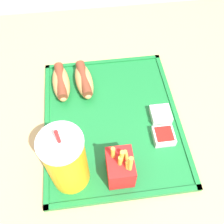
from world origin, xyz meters
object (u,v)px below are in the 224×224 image
(hot_dog_near, at_px, (84,80))
(sauce_cup_mayo, at_px, (161,114))
(fries_carton, at_px, (120,167))
(hot_dog_far, at_px, (61,82))
(sauce_cup_ketchup, at_px, (164,136))
(soda_cup, at_px, (66,161))

(hot_dog_near, height_order, sauce_cup_mayo, hot_dog_near)
(fries_carton, height_order, sauce_cup_mayo, fries_carton)
(hot_dog_far, distance_m, sauce_cup_mayo, 0.29)
(hot_dog_near, xyz_separation_m, sauce_cup_ketchup, (-0.20, -0.18, -0.01))
(soda_cup, xyz_separation_m, hot_dog_near, (0.27, -0.05, -0.06))
(hot_dog_far, bearing_deg, sauce_cup_ketchup, -128.55)
(soda_cup, bearing_deg, fries_carton, -94.19)
(sauce_cup_mayo, distance_m, sauce_cup_ketchup, 0.06)
(sauce_cup_mayo, xyz_separation_m, sauce_cup_ketchup, (-0.06, 0.01, 0.00))
(fries_carton, distance_m, sauce_cup_ketchup, 0.15)
(hot_dog_far, height_order, sauce_cup_ketchup, hot_dog_far)
(soda_cup, relative_size, sauce_cup_mayo, 3.98)
(hot_dog_far, bearing_deg, fries_carton, -155.34)
(soda_cup, distance_m, sauce_cup_mayo, 0.28)
(hot_dog_near, distance_m, sauce_cup_mayo, 0.23)
(hot_dog_near, bearing_deg, fries_carton, -167.28)
(hot_dog_far, relative_size, sauce_cup_ketchup, 2.58)
(hot_dog_near, relative_size, fries_carton, 1.10)
(hot_dog_far, xyz_separation_m, hot_dog_near, (-0.00, -0.06, 0.00))
(hot_dog_far, distance_m, fries_carton, 0.30)
(hot_dog_far, distance_m, hot_dog_near, 0.06)
(soda_cup, xyz_separation_m, fries_carton, (-0.01, -0.11, -0.05))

